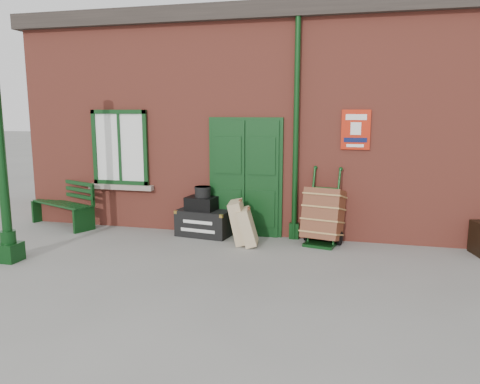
% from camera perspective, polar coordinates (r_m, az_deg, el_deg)
% --- Properties ---
extents(ground, '(80.00, 80.00, 0.00)m').
position_cam_1_polar(ground, '(7.68, 0.28, -8.19)').
color(ground, gray).
rests_on(ground, ground).
extents(station_building, '(10.30, 4.30, 4.36)m').
position_cam_1_polar(station_building, '(10.72, 4.79, 8.69)').
color(station_building, '#9D4232').
rests_on(station_building, ground).
extents(canopy_column, '(0.34, 0.34, 3.61)m').
position_cam_1_polar(canopy_column, '(8.16, -26.98, 1.94)').
color(canopy_column, '#0D3512').
rests_on(canopy_column, ground).
extents(bench, '(1.64, 1.07, 0.98)m').
position_cam_1_polar(bench, '(10.44, -20.57, -1.18)').
color(bench, '#0E3413').
rests_on(bench, ground).
extents(houdini_trunk, '(1.07, 0.68, 0.50)m').
position_cam_1_polar(houdini_trunk, '(9.05, -4.40, -3.75)').
color(houdini_trunk, black).
rests_on(houdini_trunk, ground).
extents(strongbox, '(0.60, 0.47, 0.25)m').
position_cam_1_polar(strongbox, '(8.98, -4.73, -1.39)').
color(strongbox, black).
rests_on(strongbox, houdini_trunk).
extents(hatbox, '(0.34, 0.34, 0.20)m').
position_cam_1_polar(hatbox, '(8.93, -4.57, 0.03)').
color(hatbox, black).
rests_on(hatbox, strongbox).
extents(suitcase_back, '(0.45, 0.59, 0.79)m').
position_cam_1_polar(suitcase_back, '(8.46, -0.11, -3.67)').
color(suitcase_back, tan).
rests_on(suitcase_back, ground).
extents(suitcase_front, '(0.43, 0.54, 0.68)m').
position_cam_1_polar(suitcase_front, '(8.34, 0.93, -4.26)').
color(suitcase_front, tan).
rests_on(suitcase_front, ground).
extents(porter_trolley, '(0.79, 0.83, 1.36)m').
position_cam_1_polar(porter_trolley, '(8.53, 10.10, -2.83)').
color(porter_trolley, '#0D3512').
rests_on(porter_trolley, ground).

